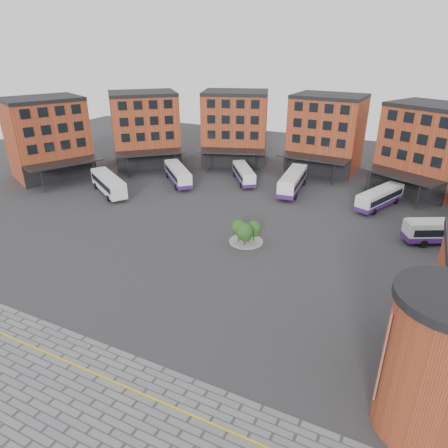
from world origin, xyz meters
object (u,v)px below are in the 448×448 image
at_px(bus_d, 293,181).
at_px(bus_f, 448,231).
at_px(blue_car, 432,381).
at_px(bus_c, 244,174).
at_px(bus_e, 380,197).
at_px(tree_island, 246,231).
at_px(bus_b, 178,174).
at_px(bus_a, 108,183).

bearing_deg(bus_d, bus_f, -28.39).
bearing_deg(blue_car, bus_d, 42.30).
xyz_separation_m(bus_c, bus_e, (23.93, -2.17, 0.07)).
distance_m(tree_island, bus_e, 24.78).
bearing_deg(bus_d, bus_e, -9.60).
height_order(bus_c, bus_e, bus_e).
height_order(tree_island, bus_c, tree_island).
distance_m(tree_island, blue_car, 26.82).
xyz_separation_m(bus_c, bus_f, (33.21, -11.21, 0.14)).
distance_m(bus_b, bus_e, 34.67).
relative_size(bus_a, bus_e, 1.04).
relative_size(bus_b, bus_e, 0.91).
distance_m(bus_e, bus_f, 12.96).
xyz_separation_m(bus_b, bus_f, (43.75, -5.36, -0.01)).
distance_m(bus_b, bus_d, 20.70).
relative_size(bus_a, bus_b, 1.14).
xyz_separation_m(bus_b, blue_car, (42.30, -32.57, -0.95)).
bearing_deg(tree_island, bus_f, 26.38).
bearing_deg(bus_c, bus_d, -41.24).
bearing_deg(tree_island, bus_d, 91.24).
relative_size(bus_c, bus_e, 0.90).
xyz_separation_m(bus_e, bus_f, (9.28, -9.05, 0.07)).
bearing_deg(bus_e, bus_f, -21.76).
distance_m(bus_b, bus_f, 44.07).
relative_size(bus_b, blue_car, 2.14).
height_order(bus_a, bus_d, bus_d).
relative_size(tree_island, bus_b, 0.46).
xyz_separation_m(tree_island, bus_a, (-28.24, 7.01, 0.15)).
xyz_separation_m(bus_c, blue_car, (31.77, -38.43, -0.79)).
bearing_deg(blue_car, bus_e, 23.84).
bearing_deg(bus_a, bus_d, -30.26).
relative_size(bus_b, bus_f, 0.89).
xyz_separation_m(bus_c, bus_d, (9.60, -1.02, 0.29)).
bearing_deg(bus_c, blue_car, -85.57).
height_order(bus_b, bus_d, bus_d).
bearing_deg(tree_island, bus_a, 166.06).
bearing_deg(bus_f, bus_a, -112.67).
relative_size(bus_b, bus_c, 1.01).
distance_m(bus_d, blue_car, 43.49).
height_order(bus_c, bus_f, bus_f).
distance_m(bus_c, bus_e, 24.03).
height_order(bus_a, bus_c, bus_a).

